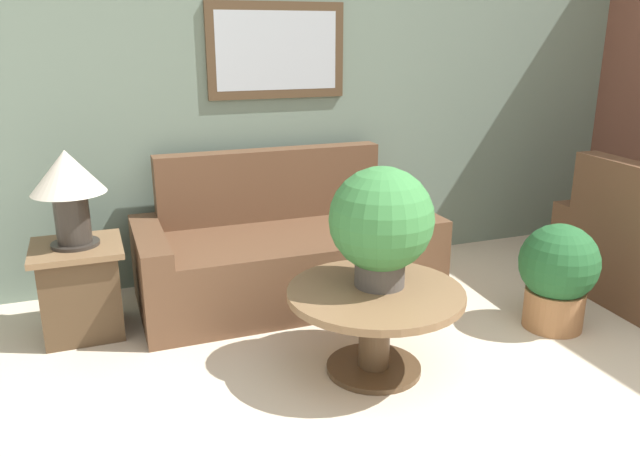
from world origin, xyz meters
The scene contains 7 objects.
wall_back centered at (-0.01, 3.05, 1.31)m, with size 7.11×0.09×2.60m.
couch_main centered at (-0.48, 2.50, 0.30)m, with size 1.96×0.92×0.96m.
coffee_table centered at (-0.35, 1.38, 0.34)m, with size 0.92×0.92×0.47m.
side_table centered at (-1.79, 2.40, 0.28)m, with size 0.51×0.51×0.55m.
table_lamp centered at (-1.79, 2.40, 0.93)m, with size 0.41×0.41×0.56m.
potted_plant_on_table centered at (-0.30, 1.43, 0.81)m, with size 0.54×0.54×0.63m.
potted_plant_floor centered at (0.91, 1.46, 0.35)m, with size 0.47×0.47×0.66m.
Camera 1 is at (-1.67, -1.31, 1.73)m, focal length 35.00 mm.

